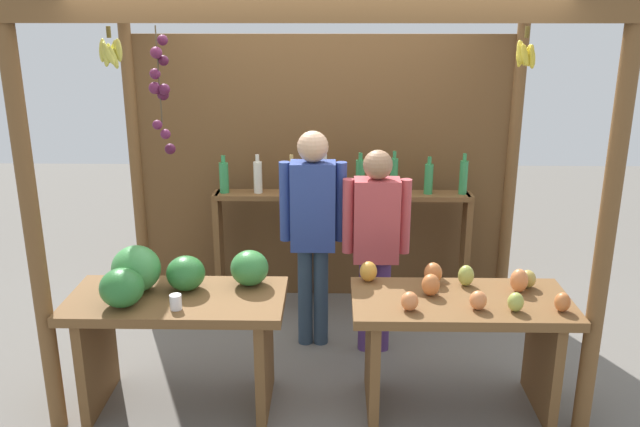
# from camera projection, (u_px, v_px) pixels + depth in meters

# --- Properties ---
(ground_plane) EXTENTS (12.00, 12.00, 0.00)m
(ground_plane) POSITION_uv_depth(u_px,v_px,m) (321.00, 348.00, 4.96)
(ground_plane) COLOR slate
(ground_plane) RESTS_ON ground
(market_stall) EXTENTS (3.28, 2.09, 2.49)m
(market_stall) POSITION_uv_depth(u_px,v_px,m) (321.00, 147.00, 4.99)
(market_stall) COLOR brown
(market_stall) RESTS_ON ground
(fruit_counter_left) EXTENTS (1.33, 0.67, 1.05)m
(fruit_counter_left) POSITION_uv_depth(u_px,v_px,m) (173.00, 306.00, 4.09)
(fruit_counter_left) COLOR brown
(fruit_counter_left) RESTS_ON ground
(fruit_counter_right) EXTENTS (1.33, 0.66, 0.90)m
(fruit_counter_right) POSITION_uv_depth(u_px,v_px,m) (460.00, 324.00, 4.07)
(fruit_counter_right) COLOR brown
(fruit_counter_right) RESTS_ON ground
(bottle_shelf_unit) EXTENTS (2.11, 0.22, 1.35)m
(bottle_shelf_unit) POSITION_uv_depth(u_px,v_px,m) (341.00, 214.00, 5.42)
(bottle_shelf_unit) COLOR brown
(bottle_shelf_unit) RESTS_ON ground
(vendor_man) EXTENTS (0.48, 0.22, 1.63)m
(vendor_man) POSITION_uv_depth(u_px,v_px,m) (313.00, 220.00, 4.76)
(vendor_man) COLOR #2D4054
(vendor_man) RESTS_ON ground
(vendor_woman) EXTENTS (0.48, 0.21, 1.51)m
(vendor_woman) POSITION_uv_depth(u_px,v_px,m) (376.00, 235.00, 4.68)
(vendor_woman) COLOR #50316D
(vendor_woman) RESTS_ON ground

